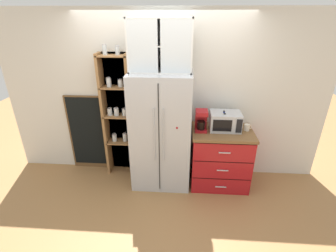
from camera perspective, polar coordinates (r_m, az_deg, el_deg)
ground_plane at (r=4.05m, az=-1.48°, el=-12.60°), size 10.62×10.62×0.00m
wall_back_cream at (r=3.81m, az=-1.12°, el=6.64°), size 4.93×0.10×2.55m
refrigerator at (r=3.62m, az=-1.58°, el=-1.21°), size 0.86×0.65×1.75m
pantry_shelf_column at (r=3.92m, az=-11.45°, el=2.79°), size 0.49×0.26×2.08m
counter_cabinet at (r=3.86m, az=11.99°, el=-7.12°), size 0.88×0.65×0.91m
microwave at (r=3.64m, az=13.12°, el=1.12°), size 0.44×0.33×0.26m
coffee_maker at (r=3.55m, az=7.72°, el=1.40°), size 0.17×0.20×0.31m
mug_cream at (r=3.73m, az=17.86°, el=-0.29°), size 0.12×0.08×0.09m
bottle_clear at (r=3.58m, az=12.82°, el=0.60°), size 0.07×0.07×0.28m
bottle_cobalt at (r=3.64m, az=12.69°, el=1.12°), size 0.07×0.07×0.29m
upper_cabinet at (r=3.33m, az=-1.75°, el=18.24°), size 0.83×0.32×0.67m
chalkboard_menu at (r=4.27m, az=-18.27°, el=-1.58°), size 0.60×0.04×1.30m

